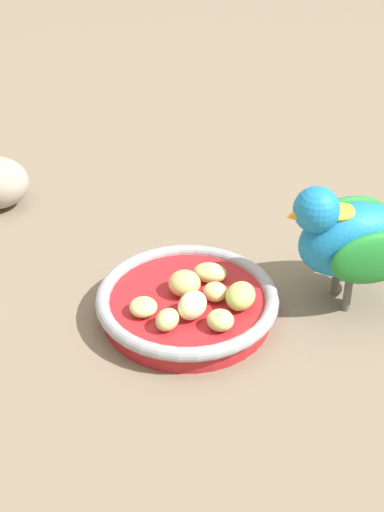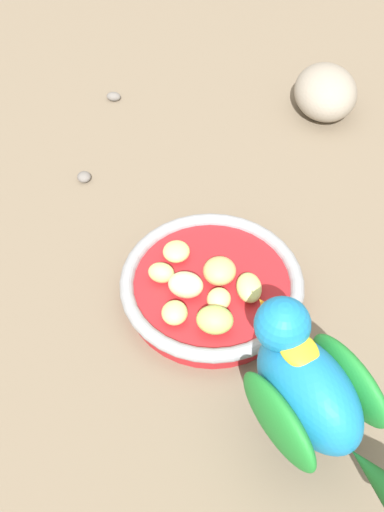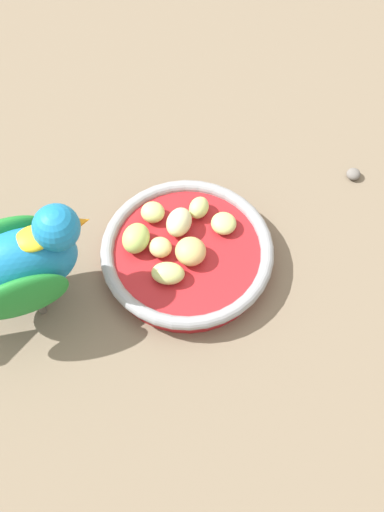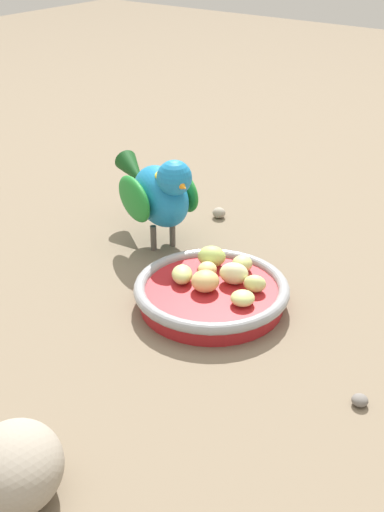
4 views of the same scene
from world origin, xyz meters
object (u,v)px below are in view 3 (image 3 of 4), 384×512
Objects in this scene: apple_piece_1 at (225,224)px; apple_piece_0 at (188,249)px; apple_piece_5 at (179,222)px; apple_piece_4 at (167,272)px; apple_piece_7 at (136,238)px; apple_piece_3 at (153,212)px; apple_piece_2 at (160,247)px; apple_piece_6 at (199,208)px; feeding_bowl at (187,254)px; pebble_2 at (353,174)px; parrot at (16,263)px.

apple_piece_0 is at bearing 83.41° from apple_piece_1.
apple_piece_1 is (-0.01, -0.06, -0.00)m from apple_piece_0.
apple_piece_1 is 0.81× the size of apple_piece_5.
apple_piece_7 reaches higher than apple_piece_4.
apple_piece_3 is (0.06, -0.01, -0.00)m from apple_piece_0.
apple_piece_0 is 0.07m from apple_piece_3.
apple_piece_2 is 0.71× the size of apple_piece_4.
apple_piece_4 is at bearing 110.73° from apple_piece_6.
feeding_bowl is 0.02m from apple_piece_0.
apple_piece_3 is 0.05m from apple_piece_6.
apple_piece_5 is (0.04, 0.04, 0.01)m from apple_piece_1.
apple_piece_2 is at bearing 71.17° from pebble_2.
apple_piece_2 is (0.03, 0.07, 0.00)m from apple_piece_1.
apple_piece_5 reaches higher than apple_piece_3.
apple_piece_0 is 0.04m from apple_piece_5.
apple_piece_1 is 0.24m from parrot.
apple_piece_4 is at bearing 87.64° from apple_piece_1.
apple_piece_2 is at bearing 94.11° from apple_piece_6.
apple_piece_2 is at bearing 99.45° from apple_piece_5.
feeding_bowl is 0.06m from apple_piece_6.
apple_piece_6 is (0.03, -0.05, 0.02)m from feeding_bowl.
apple_piece_0 is 0.94× the size of apple_piece_7.
apple_piece_6 is (-0.03, -0.04, 0.00)m from apple_piece_3.
apple_piece_1 is 0.08m from apple_piece_2.
parrot is at bearing 67.92° from pebble_2.
apple_piece_7 is at bearing 66.93° from pebble_2.
parrot is 11.61× the size of pebble_2.
apple_piece_0 is at bearing -6.50° from parrot.
apple_piece_2 is 0.92× the size of apple_piece_6.
apple_piece_4 is 0.99× the size of apple_piece_7.
feeding_bowl is 5.33× the size of apple_piece_5.
parrot reaches higher than apple_piece_4.
apple_piece_7 is at bearing 29.76° from apple_piece_0.
apple_piece_2 is at bearing 45.98° from feeding_bowl.
apple_piece_0 is 1.35× the size of apple_piece_2.
parrot is at bearing 49.76° from apple_piece_4.
apple_piece_2 is 0.05m from apple_piece_3.
apple_piece_0 reaches higher than feeding_bowl.
apple_piece_0 is at bearing -150.24° from apple_piece_7.
apple_piece_1 is 0.15× the size of parrot.
apple_piece_6 is 0.08m from apple_piece_7.
apple_piece_4 is 0.18× the size of parrot.
apple_piece_1 is 0.05m from apple_piece_5.
apple_piece_2 is 0.03m from apple_piece_7.
apple_piece_7 is (-0.01, 0.04, 0.00)m from apple_piece_3.
apple_piece_3 reaches higher than apple_piece_1.
apple_piece_0 reaches higher than apple_piece_2.
pebble_2 is (-0.09, -0.22, -0.03)m from apple_piece_5.
apple_piece_6 is at bearing -104.98° from apple_piece_7.
feeding_bowl is at bearing 78.01° from apple_piece_1.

